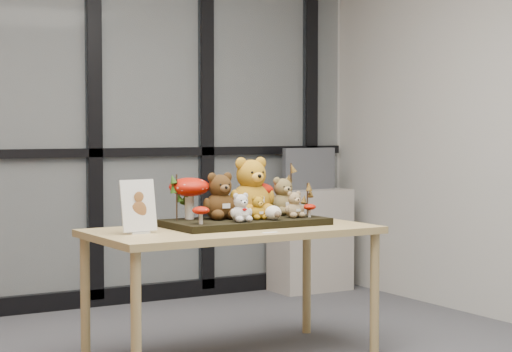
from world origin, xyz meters
TOP-DOWN VIEW (x-y plane):
  - room_shell at (0.00, 0.00)m, footprint 5.00×5.00m
  - glass_partition at (-0.00, 2.47)m, footprint 4.90×0.06m
  - display_table at (0.56, 0.73)m, footprint 1.50×0.77m
  - diorama_tray at (0.67, 0.79)m, footprint 0.86×0.44m
  - bear_pooh_yellow at (0.76, 0.88)m, footprint 0.28×0.25m
  - bear_brown_medium at (0.55, 0.85)m, footprint 0.21×0.19m
  - bear_tan_back at (0.98, 0.90)m, footprint 0.18×0.16m
  - bear_small_yellow at (0.71, 0.72)m, footprint 0.11×0.10m
  - bear_white_bow at (0.58, 0.66)m, footprint 0.13×0.12m
  - bear_beige_small at (0.94, 0.72)m, footprint 0.12×0.11m
  - plush_cream_hedgehog at (0.77, 0.66)m, footprint 0.07×0.06m
  - mushroom_back_left at (0.41, 0.93)m, footprint 0.22×0.22m
  - mushroom_back_right at (0.83, 0.92)m, footprint 0.18×0.18m
  - mushroom_front_left at (0.35, 0.67)m, footprint 0.09×0.09m
  - mushroom_front_right at (1.02, 0.69)m, footprint 0.07×0.07m
  - sprig_green_far_left at (0.32, 0.89)m, footprint 0.05×0.05m
  - sprig_green_mid_left at (0.40, 0.94)m, footprint 0.05×0.05m
  - sprig_dry_far_right at (1.03, 0.89)m, footprint 0.05×0.05m
  - sprig_dry_mid_right at (1.06, 0.78)m, footprint 0.05×0.05m
  - sprig_green_centre at (0.62, 0.95)m, footprint 0.05×0.05m
  - sign_holder at (0.04, 0.74)m, footprint 0.19×0.07m
  - label_card at (0.62, 0.43)m, footprint 0.08×0.03m
  - cabinet at (2.07, 2.26)m, footprint 0.57×0.33m
  - monitor at (2.07, 2.28)m, footprint 0.44×0.05m

SIDE VIEW (x-z plane):
  - cabinet at x=2.07m, z-range 0.00..0.76m
  - display_table at x=0.56m, z-range 0.28..0.98m
  - label_card at x=0.62m, z-range 0.70..0.70m
  - diorama_tray at x=0.67m, z-range 0.70..0.73m
  - mushroom_front_right at x=1.02m, z-range 0.73..0.81m
  - plush_cream_hedgehog at x=0.77m, z-range 0.73..0.82m
  - mushroom_front_left at x=0.35m, z-range 0.73..0.83m
  - bear_small_yellow at x=0.71m, z-range 0.73..0.87m
  - bear_beige_small at x=0.94m, z-range 0.73..0.89m
  - bear_white_bow at x=0.58m, z-range 0.73..0.90m
  - sign_holder at x=0.04m, z-range 0.68..0.95m
  - sprig_dry_mid_right at x=1.06m, z-range 0.73..0.91m
  - sprig_green_centre at x=0.62m, z-range 0.73..0.91m
  - mushroom_back_right at x=0.83m, z-range 0.73..0.93m
  - sprig_green_mid_left at x=0.40m, z-range 0.73..0.94m
  - bear_tan_back at x=0.98m, z-range 0.73..0.97m
  - sprig_green_far_left at x=0.32m, z-range 0.73..0.98m
  - mushroom_back_left at x=0.41m, z-range 0.73..0.98m
  - bear_brown_medium at x=0.55m, z-range 0.73..1.01m
  - sprig_dry_far_right at x=1.03m, z-range 0.73..1.02m
  - bear_pooh_yellow at x=0.76m, z-range 0.73..1.09m
  - monitor at x=2.07m, z-range 0.76..1.07m
  - glass_partition at x=0.00m, z-range 0.03..2.81m
  - room_shell at x=0.00m, z-range -0.82..4.18m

